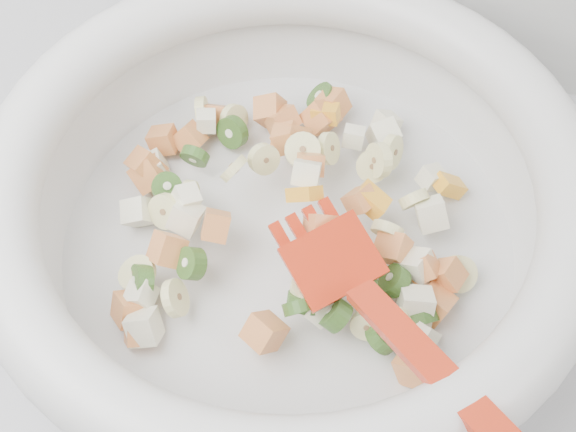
% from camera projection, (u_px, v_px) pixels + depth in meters
% --- Properties ---
extents(mixing_bowl, '(0.44, 0.44, 0.14)m').
position_uv_depth(mixing_bowl, '(288.00, 203.00, 0.57)').
color(mixing_bowl, silver).
rests_on(mixing_bowl, counter).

